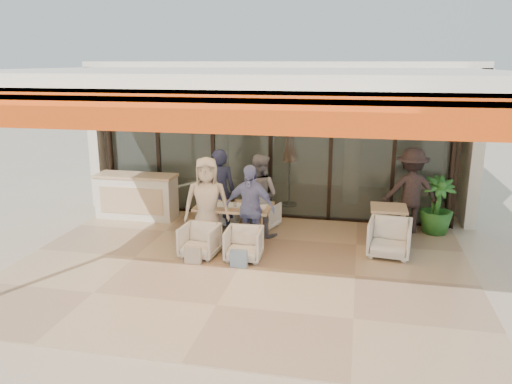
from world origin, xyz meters
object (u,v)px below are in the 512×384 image
at_px(diner_grey, 259,195).
at_px(diner_periwinkle, 250,208).
at_px(host_counter, 137,196).
at_px(chair_near_left, 200,239).
at_px(side_table, 389,212).
at_px(potted_palm, 437,206).
at_px(side_chair, 390,236).
at_px(diner_cream, 207,203).
at_px(chair_far_right, 264,214).
at_px(dining_table, 234,208).
at_px(chair_far_left, 226,212).
at_px(diner_navy, 220,191).
at_px(standing_woman, 411,191).
at_px(chair_near_right, 244,243).

distance_m(diner_grey, diner_periwinkle, 0.90).
relative_size(host_counter, chair_near_left, 2.76).
xyz_separation_m(side_table, potted_palm, (1.01, 0.75, -0.02)).
bearing_deg(side_chair, diner_cream, -169.09).
height_order(chair_far_right, diner_cream, diner_cream).
bearing_deg(dining_table, chair_far_left, 113.59).
bearing_deg(chair_far_left, side_chair, 160.10).
distance_m(chair_far_left, diner_navy, 0.78).
xyz_separation_m(chair_far_left, chair_far_right, (0.84, 0.00, 0.01)).
xyz_separation_m(diner_navy, diner_periwinkle, (0.84, -0.90, -0.06)).
bearing_deg(standing_woman, potted_palm, 174.77).
bearing_deg(chair_far_left, potted_palm, -176.90).
distance_m(chair_near_right, diner_periwinkle, 0.71).
height_order(diner_navy, diner_periwinkle, diner_navy).
xyz_separation_m(chair_near_left, potted_palm, (4.46, 2.22, 0.28)).
bearing_deg(host_counter, diner_grey, -10.49).
relative_size(chair_far_right, potted_palm, 0.50).
distance_m(dining_table, diner_periwinkle, 0.64).
bearing_deg(dining_table, side_table, 9.63).
bearing_deg(diner_cream, chair_far_right, 44.97).
xyz_separation_m(diner_navy, diner_cream, (0.00, -0.90, -0.00)).
bearing_deg(standing_woman, diner_cream, 13.77).
bearing_deg(chair_far_left, chair_near_right, 112.83).
distance_m(side_table, standing_woman, 0.89).
relative_size(diner_navy, diner_grey, 1.04).
bearing_deg(chair_far_right, diner_periwinkle, 106.65).
distance_m(chair_far_right, chair_near_right, 1.90).
height_order(chair_far_right, chair_near_left, chair_near_left).
relative_size(diner_grey, diner_cream, 0.96).
relative_size(chair_near_right, side_chair, 0.86).
relative_size(chair_far_left, diner_navy, 0.33).
height_order(diner_cream, diner_periwinkle, diner_cream).
bearing_deg(chair_far_left, chair_near_left, 88.98).
bearing_deg(standing_woman, dining_table, 9.79).
bearing_deg(chair_near_right, dining_table, 111.83).
bearing_deg(chair_far_right, side_chair, 172.31).
bearing_deg(side_table, host_counter, 175.08).
relative_size(diner_periwinkle, potted_palm, 1.36).
xyz_separation_m(chair_near_right, diner_periwinkle, (0.00, 0.50, 0.51)).
relative_size(chair_far_left, standing_woman, 0.33).
bearing_deg(potted_palm, chair_near_left, -153.52).
relative_size(host_counter, diner_navy, 1.03).
distance_m(diner_grey, diner_cream, 1.23).
bearing_deg(diner_grey, chair_far_right, -70.20).
bearing_deg(standing_woman, chair_near_right, 25.91).
bearing_deg(dining_table, potted_palm, 17.35).
relative_size(dining_table, diner_navy, 0.83).
bearing_deg(potted_palm, diner_grey, -167.21).
bearing_deg(diner_navy, dining_table, 120.17).
distance_m(chair_far_right, side_table, 2.66).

